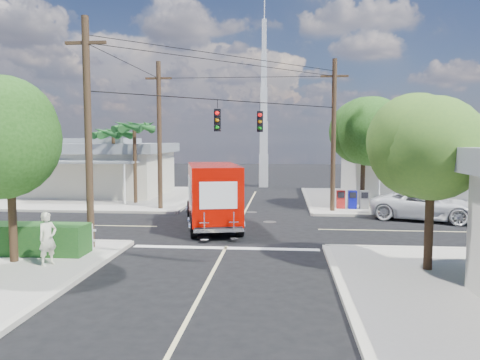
# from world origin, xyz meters

# --- Properties ---
(ground) EXTENTS (120.00, 120.00, 0.00)m
(ground) POSITION_xyz_m (0.00, 0.00, 0.00)
(ground) COLOR black
(ground) RESTS_ON ground
(sidewalk_ne) EXTENTS (14.12, 14.12, 0.14)m
(sidewalk_ne) POSITION_xyz_m (10.88, 10.88, 0.07)
(sidewalk_ne) COLOR #A39E93
(sidewalk_ne) RESTS_ON ground
(sidewalk_nw) EXTENTS (14.12, 14.12, 0.14)m
(sidewalk_nw) POSITION_xyz_m (-10.88, 10.88, 0.07)
(sidewalk_nw) COLOR #A39E93
(sidewalk_nw) RESTS_ON ground
(road_markings) EXTENTS (32.00, 32.00, 0.01)m
(road_markings) POSITION_xyz_m (0.00, -1.47, 0.01)
(road_markings) COLOR beige
(road_markings) RESTS_ON ground
(building_ne) EXTENTS (11.80, 10.20, 4.50)m
(building_ne) POSITION_xyz_m (12.50, 11.97, 2.32)
(building_ne) COLOR beige
(building_ne) RESTS_ON sidewalk_ne
(building_nw) EXTENTS (10.80, 10.20, 4.30)m
(building_nw) POSITION_xyz_m (-12.00, 12.46, 2.22)
(building_nw) COLOR beige
(building_nw) RESTS_ON sidewalk_nw
(radio_tower) EXTENTS (0.80, 0.80, 17.00)m
(radio_tower) POSITION_xyz_m (0.50, 20.00, 5.64)
(radio_tower) COLOR silver
(radio_tower) RESTS_ON ground
(tree_sw_front) EXTENTS (3.88, 3.78, 6.03)m
(tree_sw_front) POSITION_xyz_m (-6.99, -7.54, 4.33)
(tree_sw_front) COLOR #422D1C
(tree_sw_front) RESTS_ON sidewalk_sw
(tree_ne_front) EXTENTS (4.21, 4.14, 6.66)m
(tree_ne_front) POSITION_xyz_m (7.21, 6.76, 4.77)
(tree_ne_front) COLOR #422D1C
(tree_ne_front) RESTS_ON sidewalk_ne
(tree_ne_back) EXTENTS (3.77, 3.66, 5.82)m
(tree_ne_back) POSITION_xyz_m (9.81, 8.96, 4.19)
(tree_ne_back) COLOR #422D1C
(tree_ne_back) RESTS_ON sidewalk_ne
(tree_se) EXTENTS (3.67, 3.54, 5.62)m
(tree_se) POSITION_xyz_m (7.01, -7.24, 4.04)
(tree_se) COLOR #422D1C
(tree_se) RESTS_ON sidewalk_se
(palm_nw_front) EXTENTS (3.01, 3.08, 5.59)m
(palm_nw_front) POSITION_xyz_m (-7.50, 7.50, 5.04)
(palm_nw_front) COLOR #422D1C
(palm_nw_front) RESTS_ON sidewalk_nw
(palm_nw_back) EXTENTS (3.01, 3.08, 5.19)m
(palm_nw_back) POSITION_xyz_m (-9.50, 9.00, 4.67)
(palm_nw_back) COLOR #422D1C
(palm_nw_back) RESTS_ON sidewalk_nw
(utility_poles) EXTENTS (12.00, 10.68, 9.00)m
(utility_poles) POSITION_xyz_m (-1.58, 1.60, 4.67)
(utility_poles) COLOR #473321
(utility_poles) RESTS_ON ground
(picket_fence) EXTENTS (5.94, 0.06, 1.00)m
(picket_fence) POSITION_xyz_m (-7.80, -5.60, 0.68)
(picket_fence) COLOR silver
(picket_fence) RESTS_ON sidewalk_sw
(hedge_sw) EXTENTS (6.20, 1.20, 1.10)m
(hedge_sw) POSITION_xyz_m (-8.00, -6.40, 0.69)
(hedge_sw) COLOR #17481A
(hedge_sw) RESTS_ON sidewalk_sw
(vending_boxes) EXTENTS (1.90, 0.50, 1.10)m
(vending_boxes) POSITION_xyz_m (6.50, 6.20, 0.69)
(vending_boxes) COLOR red
(vending_boxes) RESTS_ON sidewalk_ne
(delivery_truck) EXTENTS (3.74, 7.55, 3.14)m
(delivery_truck) POSITION_xyz_m (-1.21, 0.17, 1.60)
(delivery_truck) COLOR black
(delivery_truck) RESTS_ON ground
(parked_car) EXTENTS (6.29, 4.51, 1.59)m
(parked_car) POSITION_xyz_m (9.99, 3.20, 0.80)
(parked_car) COLOR silver
(parked_car) RESTS_ON ground
(pedestrian) EXTENTS (0.70, 0.79, 1.80)m
(pedestrian) POSITION_xyz_m (-5.57, -7.87, 1.04)
(pedestrian) COLOR beige
(pedestrian) RESTS_ON sidewalk_sw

